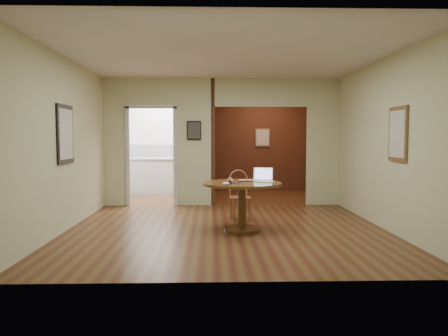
{
  "coord_description": "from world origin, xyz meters",
  "views": [
    {
      "loc": [
        -0.24,
        -6.78,
        1.45
      ],
      "look_at": [
        -0.04,
        -0.2,
        0.99
      ],
      "focal_mm": 35.0,
      "sensor_mm": 36.0,
      "label": 1
    }
  ],
  "objects_px": {
    "open_laptop": "(264,178)",
    "closed_laptop": "(250,181)",
    "chair": "(239,192)",
    "dining_table": "(242,195)"
  },
  "relations": [
    {
      "from": "dining_table",
      "to": "closed_laptop",
      "type": "height_order",
      "value": "closed_laptop"
    },
    {
      "from": "chair",
      "to": "open_laptop",
      "type": "height_order",
      "value": "open_laptop"
    },
    {
      "from": "open_laptop",
      "to": "closed_laptop",
      "type": "relative_size",
      "value": 1.03
    },
    {
      "from": "chair",
      "to": "closed_laptop",
      "type": "bearing_deg",
      "value": -92.98
    },
    {
      "from": "open_laptop",
      "to": "closed_laptop",
      "type": "distance_m",
      "value": 0.22
    },
    {
      "from": "chair",
      "to": "open_laptop",
      "type": "distance_m",
      "value": 0.94
    },
    {
      "from": "chair",
      "to": "open_laptop",
      "type": "relative_size",
      "value": 2.48
    },
    {
      "from": "open_laptop",
      "to": "closed_laptop",
      "type": "xyz_separation_m",
      "value": [
        -0.21,
        -0.01,
        -0.05
      ]
    },
    {
      "from": "dining_table",
      "to": "open_laptop",
      "type": "bearing_deg",
      "value": 18.94
    },
    {
      "from": "dining_table",
      "to": "chair",
      "type": "distance_m",
      "value": 0.94
    }
  ]
}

